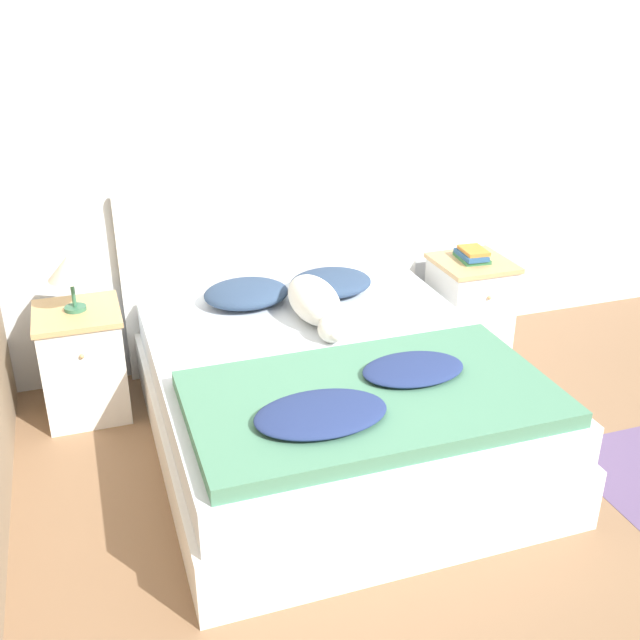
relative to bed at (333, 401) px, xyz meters
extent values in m
plane|color=#896647|center=(0.05, -1.06, -0.25)|extent=(16.00, 16.00, 0.00)
cube|color=silver|center=(0.05, 1.07, 1.03)|extent=(9.00, 0.06, 2.55)
cube|color=white|center=(0.00, 0.00, -0.10)|extent=(1.71, 1.96, 0.30)
cube|color=silver|center=(0.00, 0.00, 0.15)|extent=(1.65, 1.90, 0.21)
cube|color=white|center=(0.00, 1.00, 0.29)|extent=(1.79, 0.04, 1.08)
cylinder|color=white|center=(0.00, 1.00, 0.83)|extent=(1.79, 0.06, 0.06)
cube|color=white|center=(-1.15, 0.71, 0.04)|extent=(0.41, 0.42, 0.57)
cube|color=tan|center=(-1.15, 0.71, 0.33)|extent=(0.44, 0.45, 0.03)
sphere|color=tan|center=(-1.15, 0.49, 0.20)|extent=(0.02, 0.02, 0.02)
cube|color=white|center=(1.15, 0.71, 0.04)|extent=(0.41, 0.42, 0.57)
cube|color=tan|center=(1.15, 0.71, 0.33)|extent=(0.44, 0.45, 0.03)
sphere|color=tan|center=(1.15, 0.49, 0.20)|extent=(0.02, 0.02, 0.02)
ellipsoid|color=navy|center=(-0.25, 0.73, 0.32)|extent=(0.47, 0.39, 0.12)
ellipsoid|color=navy|center=(0.25, 0.73, 0.32)|extent=(0.47, 0.39, 0.12)
cube|color=#4C8466|center=(0.00, -0.48, 0.29)|extent=(1.55, 0.89, 0.07)
ellipsoid|color=navy|center=(-0.27, -0.62, 0.35)|extent=(0.54, 0.35, 0.06)
ellipsoid|color=navy|center=(0.23, -0.40, 0.34)|extent=(0.46, 0.31, 0.06)
ellipsoid|color=silver|center=(0.05, 0.43, 0.36)|extent=(0.24, 0.50, 0.21)
sphere|color=silver|center=(0.05, 0.15, 0.32)|extent=(0.14, 0.14, 0.14)
ellipsoid|color=silver|center=(0.05, 0.09, 0.31)|extent=(0.06, 0.08, 0.06)
cone|color=silver|center=(0.01, 0.16, 0.38)|extent=(0.05, 0.05, 0.05)
cone|color=silver|center=(0.08, 0.16, 0.38)|extent=(0.05, 0.05, 0.05)
ellipsoid|color=silver|center=(0.08, 0.64, 0.30)|extent=(0.15, 0.22, 0.08)
cube|color=#337547|center=(1.15, 0.73, 0.36)|extent=(0.18, 0.23, 0.02)
cube|color=#285689|center=(1.14, 0.72, 0.38)|extent=(0.15, 0.23, 0.03)
cube|color=orange|center=(1.16, 0.73, 0.41)|extent=(0.15, 0.20, 0.02)
cylinder|color=#336B4C|center=(-1.15, 0.73, 0.36)|extent=(0.11, 0.11, 0.02)
cylinder|color=#336B4C|center=(-1.15, 0.73, 0.45)|extent=(0.02, 0.02, 0.15)
cone|color=beige|center=(-1.15, 0.73, 0.59)|extent=(0.22, 0.22, 0.13)
camera|label=1|loc=(-1.08, -3.00, 1.93)|focal=42.00mm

